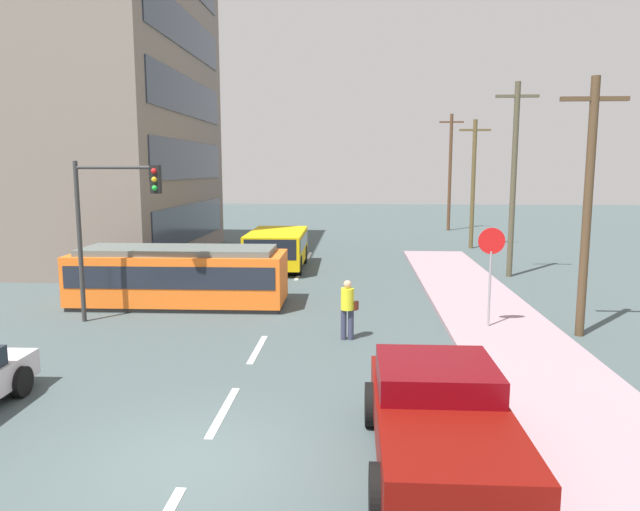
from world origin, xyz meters
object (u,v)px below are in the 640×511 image
(pickup_truck_parked, at_px, (440,418))
(city_bus, at_px, (277,247))
(utility_pole_distant, at_px, (450,170))
(utility_pole_far, at_px, (473,182))
(pedestrian_crossing, at_px, (348,306))
(utility_pole_mid, at_px, (514,177))
(traffic_light_mast, at_px, (111,210))
(stop_sign, at_px, (491,256))
(parked_sedan_mid, at_px, (171,268))
(streetcar_tram, at_px, (179,275))
(utility_pole_near, at_px, (588,203))

(pickup_truck_parked, bearing_deg, city_bus, 105.34)
(utility_pole_distant, bearing_deg, utility_pole_far, -91.27)
(pedestrian_crossing, distance_m, utility_pole_mid, 12.71)
(traffic_light_mast, distance_m, utility_pole_far, 22.85)
(pickup_truck_parked, distance_m, utility_pole_far, 27.06)
(pedestrian_crossing, bearing_deg, utility_pole_distant, 76.29)
(city_bus, bearing_deg, traffic_light_mast, -109.99)
(traffic_light_mast, distance_m, utility_pole_mid, 16.54)
(stop_sign, height_order, utility_pole_far, utility_pole_far)
(utility_pole_far, bearing_deg, parked_sedan_mid, -141.21)
(stop_sign, xyz_separation_m, utility_pole_mid, (2.84, 8.94, 2.14))
(utility_pole_distant, bearing_deg, traffic_light_mast, -116.99)
(pickup_truck_parked, bearing_deg, pedestrian_crossing, 102.64)
(traffic_light_mast, bearing_deg, utility_pole_distant, 63.01)
(streetcar_tram, height_order, city_bus, streetcar_tram)
(pickup_truck_parked, bearing_deg, stop_sign, 72.66)
(pickup_truck_parked, xyz_separation_m, utility_pole_mid, (5.37, 17.04, 3.54))
(city_bus, relative_size, traffic_light_mast, 1.09)
(city_bus, relative_size, parked_sedan_mid, 1.25)
(pickup_truck_parked, relative_size, traffic_light_mast, 1.02)
(stop_sign, bearing_deg, city_bus, 126.36)
(pedestrian_crossing, bearing_deg, parked_sedan_mid, 133.77)
(streetcar_tram, xyz_separation_m, parked_sedan_mid, (-1.58, 3.96, -0.42))
(city_bus, relative_size, utility_pole_near, 0.75)
(utility_pole_mid, relative_size, utility_pole_far, 1.11)
(parked_sedan_mid, xyz_separation_m, utility_pole_mid, (14.37, 2.34, 3.71))
(streetcar_tram, relative_size, pedestrian_crossing, 4.36)
(pedestrian_crossing, bearing_deg, utility_pole_mid, 55.57)
(pedestrian_crossing, bearing_deg, streetcar_tram, 147.00)
(city_bus, height_order, utility_pole_mid, utility_pole_mid)
(city_bus, height_order, traffic_light_mast, traffic_light_mast)
(stop_sign, xyz_separation_m, utility_pole_far, (2.93, 18.21, 1.73))
(city_bus, bearing_deg, utility_pole_mid, -7.46)
(pedestrian_crossing, xyz_separation_m, utility_pole_mid, (6.93, 10.11, 3.39))
(traffic_light_mast, relative_size, utility_pole_far, 0.66)
(streetcar_tram, xyz_separation_m, stop_sign, (9.94, -2.63, 1.15))
(utility_pole_distant, bearing_deg, city_bus, -120.51)
(streetcar_tram, bearing_deg, pedestrian_crossing, -33.00)
(city_bus, distance_m, pickup_truck_parked, 19.09)
(parked_sedan_mid, height_order, utility_pole_distant, utility_pole_distant)
(pedestrian_crossing, bearing_deg, utility_pole_near, 6.99)
(streetcar_tram, distance_m, city_bus, 8.02)
(streetcar_tram, distance_m, stop_sign, 10.35)
(streetcar_tram, bearing_deg, pickup_truck_parked, -55.39)
(utility_pole_mid, bearing_deg, pickup_truck_parked, -107.50)
(utility_pole_near, distance_m, utility_pole_mid, 9.33)
(city_bus, height_order, utility_pole_near, utility_pole_near)
(stop_sign, bearing_deg, streetcar_tram, 165.17)
(streetcar_tram, distance_m, utility_pole_near, 13.05)
(traffic_light_mast, bearing_deg, city_bus, 70.01)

